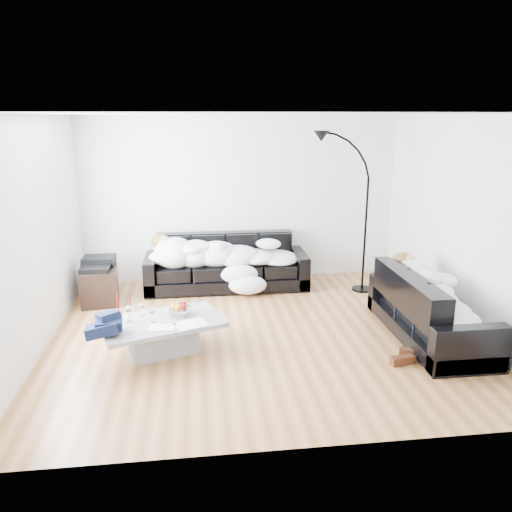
{
  "coord_description": "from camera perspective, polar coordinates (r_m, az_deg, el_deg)",
  "views": [
    {
      "loc": [
        -0.74,
        -5.62,
        2.57
      ],
      "look_at": [
        0.0,
        0.3,
        0.9
      ],
      "focal_mm": 35.0,
      "sensor_mm": 36.0,
      "label": 1
    }
  ],
  "objects": [
    {
      "name": "ground",
      "position": [
        6.22,
        0.34,
        -8.75
      ],
      "size": [
        5.0,
        5.0,
        0.0
      ],
      "primitive_type": "plane",
      "color": "#945D2C",
      "rests_on": "ground"
    },
    {
      "name": "newspaper_a",
      "position": [
        5.54,
        -7.45,
        -7.69
      ],
      "size": [
        0.41,
        0.37,
        0.01
      ],
      "primitive_type": "cube",
      "rotation": [
        0.0,
        0.0,
        0.42
      ],
      "color": "silver",
      "rests_on": "coffee_table"
    },
    {
      "name": "sleeper_back",
      "position": [
        7.58,
        -3.41,
        0.79
      ],
      "size": [
        2.09,
        0.72,
        0.42
      ],
      "primitive_type": null,
      "color": "white",
      "rests_on": "sofa_back"
    },
    {
      "name": "wall_right",
      "position": [
        6.61,
        22.45,
        3.37
      ],
      "size": [
        0.02,
        4.5,
        2.6
      ],
      "primitive_type": "cube",
      "color": "silver",
      "rests_on": "ground"
    },
    {
      "name": "teal_cushion",
      "position": [
        6.7,
        16.9,
        -1.07
      ],
      "size": [
        0.42,
        0.38,
        0.2
      ],
      "primitive_type": "ellipsoid",
      "rotation": [
        0.0,
        0.0,
        0.24
      ],
      "color": "#0A473F",
      "rests_on": "sofa_right"
    },
    {
      "name": "sofa_back",
      "position": [
        7.69,
        -3.4,
        -0.73
      ],
      "size": [
        2.47,
        0.86,
        0.81
      ],
      "primitive_type": "cube",
      "color": "black",
      "rests_on": "ground"
    },
    {
      "name": "floor_lamp",
      "position": [
        7.58,
        12.44,
        3.71
      ],
      "size": [
        0.82,
        0.6,
        2.1
      ],
      "primitive_type": null,
      "rotation": [
        0.0,
        0.0,
        -0.43
      ],
      "color": "black",
      "rests_on": "ground"
    },
    {
      "name": "wall_left",
      "position": [
        6.02,
        -23.95,
        2.11
      ],
      "size": [
        0.02,
        4.5,
        2.6
      ],
      "primitive_type": "cube",
      "color": "silver",
      "rests_on": "ground"
    },
    {
      "name": "navy_jacket",
      "position": [
        5.44,
        -16.88,
        -6.87
      ],
      "size": [
        0.41,
        0.37,
        0.17
      ],
      "primitive_type": null,
      "rotation": [
        0.0,
        0.0,
        0.27
      ],
      "color": "black",
      "rests_on": "coffee_table"
    },
    {
      "name": "candle_left",
      "position": [
        5.95,
        -15.5,
        -5.27
      ],
      "size": [
        0.05,
        0.05,
        0.24
      ],
      "primitive_type": "cylinder",
      "rotation": [
        0.0,
        0.0,
        0.23
      ],
      "color": "maroon",
      "rests_on": "coffee_table"
    },
    {
      "name": "stereo",
      "position": [
        7.41,
        -17.65,
        -0.75
      ],
      "size": [
        0.44,
        0.35,
        0.13
      ],
      "primitive_type": "cube",
      "rotation": [
        0.0,
        0.0,
        -0.01
      ],
      "color": "black",
      "rests_on": "av_cabinet"
    },
    {
      "name": "coffee_table",
      "position": [
        5.77,
        -10.59,
        -9.0
      ],
      "size": [
        1.49,
        1.14,
        0.38
      ],
      "primitive_type": "cube",
      "rotation": [
        0.0,
        0.0,
        0.32
      ],
      "color": "#939699",
      "rests_on": "ground"
    },
    {
      "name": "candle_right",
      "position": [
        5.99,
        -14.2,
        -5.16
      ],
      "size": [
        0.05,
        0.05,
        0.22
      ],
      "primitive_type": "cylinder",
      "rotation": [
        0.0,
        0.0,
        -0.28
      ],
      "color": "maroon",
      "rests_on": "coffee_table"
    },
    {
      "name": "sleeper_right",
      "position": [
        6.23,
        19.55,
        -3.47
      ],
      "size": [
        0.71,
        1.68,
        0.41
      ],
      "primitive_type": null,
      "rotation": [
        0.0,
        0.0,
        1.57
      ],
      "color": "white",
      "rests_on": "sofa_right"
    },
    {
      "name": "av_cabinet",
      "position": [
        7.5,
        -17.45,
        -3.08
      ],
      "size": [
        0.61,
        0.8,
        0.51
      ],
      "primitive_type": "cube",
      "rotation": [
        0.0,
        0.0,
        0.14
      ],
      "color": "black",
      "rests_on": "ground"
    },
    {
      "name": "wall_back",
      "position": [
        8.0,
        -1.73,
        6.51
      ],
      "size": [
        5.0,
        0.02,
        2.6
      ],
      "primitive_type": "cube",
      "color": "silver",
      "rests_on": "ground"
    },
    {
      "name": "newspaper_b",
      "position": [
        5.5,
        -10.67,
        -7.98
      ],
      "size": [
        0.28,
        0.21,
        0.01
      ],
      "primitive_type": "cube",
      "rotation": [
        0.0,
        0.0,
        -0.05
      ],
      "color": "silver",
      "rests_on": "coffee_table"
    },
    {
      "name": "wine_glass_a",
      "position": [
        5.83,
        -12.95,
        -5.98
      ],
      "size": [
        0.08,
        0.08,
        0.16
      ],
      "primitive_type": "cylinder",
      "rotation": [
        0.0,
        0.0,
        0.26
      ],
      "color": "white",
      "rests_on": "coffee_table"
    },
    {
      "name": "fruit_bowl",
      "position": [
        5.8,
        -8.71,
        -5.9
      ],
      "size": [
        0.31,
        0.31,
        0.15
      ],
      "primitive_type": "cylinder",
      "rotation": [
        0.0,
        0.0,
        -0.31
      ],
      "color": "white",
      "rests_on": "coffee_table"
    },
    {
      "name": "sofa_right",
      "position": [
        6.31,
        19.36,
        -5.43
      ],
      "size": [
        0.84,
        1.96,
        0.79
      ],
      "primitive_type": "cube",
      "rotation": [
        0.0,
        0.0,
        1.57
      ],
      "color": "black",
      "rests_on": "ground"
    },
    {
      "name": "ceiling",
      "position": [
        5.67,
        0.39,
        15.95
      ],
      "size": [
        5.0,
        5.0,
        0.0
      ],
      "primitive_type": "plane",
      "color": "white",
      "rests_on": "ground"
    },
    {
      "name": "shoes",
      "position": [
        5.78,
        16.81,
        -10.93
      ],
      "size": [
        0.44,
        0.32,
        0.1
      ],
      "primitive_type": null,
      "rotation": [
        0.0,
        0.0,
        -0.01
      ],
      "color": "#472311",
      "rests_on": "ground"
    },
    {
      "name": "wine_glass_c",
      "position": [
        5.62,
        -11.75,
        -6.6
      ],
      "size": [
        0.08,
        0.08,
        0.18
      ],
      "primitive_type": "cylinder",
      "rotation": [
        0.0,
        0.0,
        -0.02
      ],
      "color": "white",
      "rests_on": "coffee_table"
    },
    {
      "name": "wine_glass_b",
      "position": [
        5.7,
        -14.33,
        -6.42
      ],
      "size": [
        0.1,
        0.1,
        0.19
      ],
      "primitive_type": "cylinder",
      "rotation": [
        0.0,
        0.0,
        0.26
      ],
      "color": "white",
      "rests_on": "coffee_table"
    }
  ]
}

